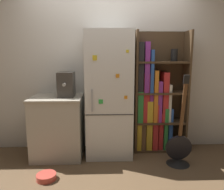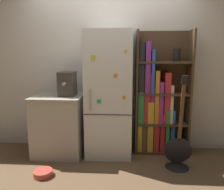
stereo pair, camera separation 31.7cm
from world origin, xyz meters
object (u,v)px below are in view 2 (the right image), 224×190
(refrigerator, at_px, (109,95))
(bookshelf, at_px, (156,102))
(espresso_machine, at_px, (67,84))
(pet_bowl, at_px, (43,173))
(guitar, at_px, (178,155))

(refrigerator, distance_m, bookshelf, 0.73)
(espresso_machine, bearing_deg, pet_bowl, -103.42)
(espresso_machine, xyz_separation_m, pet_bowl, (-0.16, -0.68, -1.03))
(espresso_machine, height_order, guitar, espresso_machine)
(refrigerator, height_order, espresso_machine, refrigerator)
(bookshelf, height_order, guitar, bookshelf)
(guitar, distance_m, pet_bowl, 1.75)
(refrigerator, height_order, pet_bowl, refrigerator)
(guitar, bearing_deg, pet_bowl, -169.33)
(refrigerator, xyz_separation_m, bookshelf, (0.71, 0.14, -0.13))
(bookshelf, bearing_deg, pet_bowl, -150.25)
(espresso_machine, distance_m, pet_bowl, 1.24)
(bookshelf, relative_size, espresso_machine, 5.22)
(refrigerator, xyz_separation_m, pet_bowl, (-0.77, -0.70, -0.87))
(bookshelf, distance_m, guitar, 0.83)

